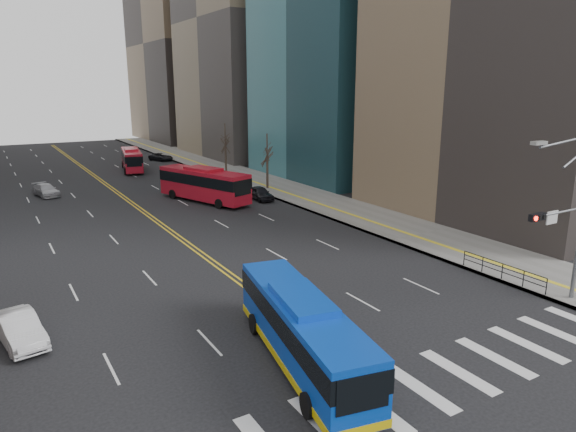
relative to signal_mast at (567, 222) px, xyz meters
The scene contains 14 objects.
ground 14.73m from the signal_mast, behind, with size 220.00×220.00×0.00m, color black.
sidewalk_right 43.43m from the signal_mast, 85.04° to the left, with size 7.00×130.00×0.15m, color slate.
crosswalk 14.73m from the signal_mast, behind, with size 26.70×4.00×0.01m.
centerline 54.98m from the signal_mast, 104.56° to the left, with size 0.55×100.00×0.01m.
signal_mast is the anchor object (origin of this frame).
pedestrian_railing 5.71m from the signal_mast, 82.40° to the left, with size 0.06×6.06×1.02m.
street_trees 38.71m from the signal_mast, 122.76° to the left, with size 35.20×47.20×7.60m.
blue_bus 16.14m from the signal_mast, behind, with size 4.51×11.46×3.28m.
red_bus_near 36.24m from the signal_mast, 100.91° to the left, with size 6.38×11.88×3.68m.
red_bus_far 61.01m from the signal_mast, 97.60° to the left, with size 4.25×10.54×3.28m.
car_white 28.61m from the signal_mast, 158.06° to the left, with size 1.57×4.50×1.48m, color silver.
car_dark_mid 33.41m from the signal_mast, 92.33° to the left, with size 1.72×4.29×1.46m, color black.
car_silver 51.88m from the signal_mast, 114.05° to the left, with size 1.88×4.62×1.34m, color #A9A8AE.
car_dark_far 68.61m from the signal_mast, 91.06° to the left, with size 2.06×4.47×1.24m, color black.
Camera 1 is at (-12.97, -13.23, 11.97)m, focal length 32.00 mm.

